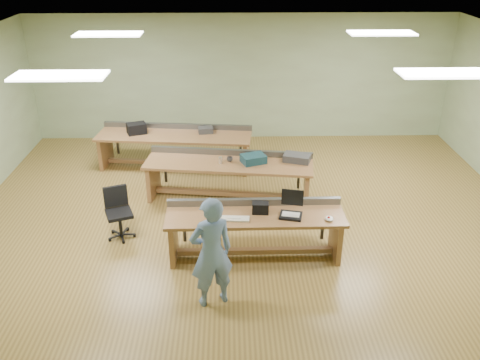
# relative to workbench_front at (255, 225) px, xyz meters

# --- Properties ---
(floor) EXTENTS (10.00, 10.00, 0.00)m
(floor) POSITION_rel_workbench_front_xyz_m (-0.06, 1.25, -0.55)
(floor) COLOR olive
(floor) RESTS_ON ground
(ceiling) EXTENTS (10.00, 10.00, 0.00)m
(ceiling) POSITION_rel_workbench_front_xyz_m (-0.06, 1.25, 2.45)
(ceiling) COLOR silver
(ceiling) RESTS_ON wall_back
(wall_back) EXTENTS (10.00, 0.04, 3.00)m
(wall_back) POSITION_rel_workbench_front_xyz_m (-0.06, 5.25, 0.95)
(wall_back) COLOR #99B287
(wall_back) RESTS_ON floor
(wall_front) EXTENTS (10.00, 0.04, 3.00)m
(wall_front) POSITION_rel_workbench_front_xyz_m (-0.06, -2.75, 0.95)
(wall_front) COLOR #99B287
(wall_front) RESTS_ON floor
(fluor_panels) EXTENTS (6.20, 3.50, 0.03)m
(fluor_panels) POSITION_rel_workbench_front_xyz_m (-0.06, 1.25, 2.42)
(fluor_panels) COLOR white
(fluor_panels) RESTS_ON ceiling
(workbench_front) EXTENTS (2.74, 0.75, 0.86)m
(workbench_front) POSITION_rel_workbench_front_xyz_m (0.00, 0.00, 0.00)
(workbench_front) COLOR #915E3D
(workbench_front) RESTS_ON floor
(workbench_mid) EXTENTS (3.23, 1.25, 0.86)m
(workbench_mid) POSITION_rel_workbench_front_xyz_m (-0.40, 1.98, 0.01)
(workbench_mid) COLOR #915E3D
(workbench_mid) RESTS_ON floor
(workbench_back) EXTENTS (3.36, 1.22, 0.86)m
(workbench_back) POSITION_rel_workbench_front_xyz_m (-1.55, 3.48, 0.01)
(workbench_back) COLOR #915E3D
(workbench_back) RESTS_ON floor
(person) EXTENTS (0.69, 0.57, 1.63)m
(person) POSITION_rel_workbench_front_xyz_m (-0.64, -1.13, 0.26)
(person) COLOR #647DA3
(person) RESTS_ON floor
(laptop_base) EXTENTS (0.39, 0.34, 0.04)m
(laptop_base) POSITION_rel_workbench_front_xyz_m (0.54, -0.10, 0.21)
(laptop_base) COLOR black
(laptop_base) RESTS_ON workbench_front
(laptop_screen) EXTENTS (0.33, 0.09, 0.26)m
(laptop_screen) POSITION_rel_workbench_front_xyz_m (0.57, 0.03, 0.46)
(laptop_screen) COLOR black
(laptop_screen) RESTS_ON laptop_base
(keyboard) EXTENTS (0.47, 0.19, 0.03)m
(keyboard) POSITION_rel_workbench_front_xyz_m (-0.33, -0.16, 0.21)
(keyboard) COLOR beige
(keyboard) RESTS_ON workbench_front
(trackball_mouse) EXTENTS (0.17, 0.18, 0.06)m
(trackball_mouse) POSITION_rel_workbench_front_xyz_m (1.10, -0.22, 0.23)
(trackball_mouse) COLOR white
(trackball_mouse) RESTS_ON workbench_front
(camera_bag) EXTENTS (0.26, 0.18, 0.17)m
(camera_bag) POSITION_rel_workbench_front_xyz_m (0.08, 0.04, 0.28)
(camera_bag) COLOR black
(camera_bag) RESTS_ON workbench_front
(task_chair) EXTENTS (0.60, 0.60, 0.87)m
(task_chair) POSITION_rel_workbench_front_xyz_m (-2.23, 0.63, -0.23)
(task_chair) COLOR black
(task_chair) RESTS_ON floor
(parts_bin_teal) EXTENTS (0.52, 0.45, 0.15)m
(parts_bin_teal) POSITION_rel_workbench_front_xyz_m (0.06, 1.94, 0.27)
(parts_bin_teal) COLOR #143641
(parts_bin_teal) RESTS_ON workbench_mid
(parts_bin_grey) EXTENTS (0.57, 0.45, 0.13)m
(parts_bin_grey) POSITION_rel_workbench_front_xyz_m (0.89, 1.99, 0.26)
(parts_bin_grey) COLOR #323234
(parts_bin_grey) RESTS_ON workbench_mid
(mug) EXTENTS (0.14, 0.14, 0.09)m
(mug) POSITION_rel_workbench_front_xyz_m (-0.38, 2.00, 0.24)
(mug) COLOR #323234
(mug) RESTS_ON workbench_mid
(drinks_can) EXTENTS (0.07, 0.07, 0.12)m
(drinks_can) POSITION_rel_workbench_front_xyz_m (-0.55, 1.92, 0.26)
(drinks_can) COLOR #BABABE
(drinks_can) RESTS_ON workbench_mid
(storage_box_back) EXTENTS (0.47, 0.40, 0.22)m
(storage_box_back) POSITION_rel_workbench_front_xyz_m (-2.36, 3.54, 0.31)
(storage_box_back) COLOR black
(storage_box_back) RESTS_ON workbench_back
(tray_back) EXTENTS (0.34, 0.27, 0.12)m
(tray_back) POSITION_rel_workbench_front_xyz_m (-0.89, 3.55, 0.26)
(tray_back) COLOR #323234
(tray_back) RESTS_ON workbench_back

